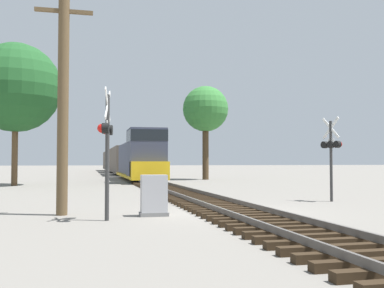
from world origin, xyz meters
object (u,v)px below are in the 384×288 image
Objects in this scene: freight_train at (121,160)px; crossing_signal_far at (331,149)px; tree_far_right at (16,88)px; utility_pole at (63,100)px; tree_mid_background at (205,110)px; crossing_signal_near at (106,139)px; relay_cabinet at (154,196)px.

freight_train is 45.13m from crossing_signal_far.
tree_far_right is (-9.51, -28.50, 5.03)m from freight_train.
tree_mid_background is (11.65, 26.16, 2.97)m from utility_pole.
utility_pole is (-1.29, 1.65, 1.29)m from crossing_signal_near.
tree_far_right reaches higher than utility_pole.
tree_far_right reaches higher than tree_mid_background.
tree_far_right is at bearing 102.53° from utility_pole.
tree_far_right is (-15.00, 16.30, 4.66)m from crossing_signal_far.
freight_train is 22.52m from tree_mid_background.
tree_far_right is (-4.17, 18.76, 3.27)m from utility_pole.
crossing_signal_far reaches higher than relay_cabinet.
crossing_signal_near is at bearing -110.44° from tree_mid_background.
freight_train is 47.59m from utility_pole.
tree_mid_background is at bearing 170.53° from crossing_signal_near.
relay_cabinet is (-2.57, -48.13, -1.24)m from freight_train.
crossing_signal_near is at bearing 96.29° from crossing_signal_far.
relay_cabinet is (-8.06, -3.33, -1.60)m from crossing_signal_far.
tree_mid_background reaches higher than crossing_signal_near.
crossing_signal_near is at bearing -152.45° from relay_cabinet.
freight_train is 30.46m from tree_far_right.
relay_cabinet is 29.07m from tree_mid_background.
crossing_signal_near reaches higher than relay_cabinet.
tree_far_right reaches higher than relay_cabinet.
tree_mid_background is (8.88, 27.03, 5.97)m from relay_cabinet.
crossing_signal_far is at bearing -83.01° from freight_train.
crossing_signal_far is 2.81× the size of relay_cabinet.
crossing_signal_far is at bearing 22.45° from relay_cabinet.
tree_far_right is at bearing -154.93° from tree_mid_background.
utility_pole is 28.79m from tree_mid_background.
tree_mid_background is (10.36, 27.80, 4.26)m from crossing_signal_near.
crossing_signal_far is 22.64m from tree_far_right.
crossing_signal_far is 24.11m from tree_mid_background.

